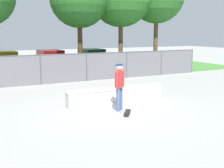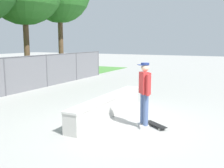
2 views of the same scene
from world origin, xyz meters
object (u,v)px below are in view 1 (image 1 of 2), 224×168
(skateboarder, at_px, (119,86))
(car_red, at_px, (51,61))
(car_green, at_px, (92,59))
(car_yellow, at_px, (5,63))
(skateboard, at_px, (127,112))
(concrete_ledge, at_px, (116,95))

(skateboarder, distance_m, car_red, 12.10)
(car_green, bearing_deg, car_yellow, 179.44)
(car_green, bearing_deg, skateboard, -106.45)
(concrete_ledge, relative_size, skateboard, 5.79)
(concrete_ledge, relative_size, car_yellow, 1.04)
(car_green, bearing_deg, car_red, -177.10)
(car_yellow, bearing_deg, skateboarder, -76.97)
(car_green, bearing_deg, concrete_ledge, -106.80)
(concrete_ledge, xyz_separation_m, skateboarder, (-0.63, -1.48, 0.71))
(car_red, bearing_deg, concrete_ledge, -88.95)
(car_red, bearing_deg, skateboarder, -92.07)
(skateboard, distance_m, car_green, 13.12)
(skateboarder, relative_size, car_yellow, 0.43)
(car_yellow, relative_size, car_green, 1.00)
(skateboarder, relative_size, skateboard, 2.40)
(skateboarder, distance_m, car_yellow, 12.66)
(car_green, bearing_deg, skateboarder, -107.59)
(concrete_ledge, xyz_separation_m, car_red, (-0.19, 10.62, 0.51))
(skateboarder, bearing_deg, car_green, 72.41)
(car_red, relative_size, car_green, 1.00)
(car_yellow, xyz_separation_m, car_red, (3.29, -0.24, 0.00))
(skateboarder, xyz_separation_m, car_green, (3.89, 12.27, -0.19))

